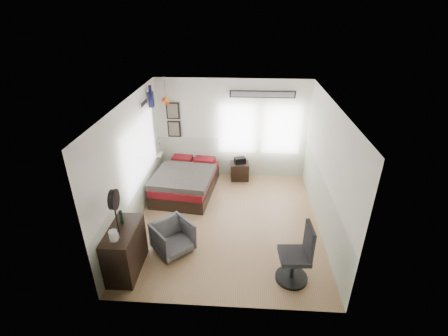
{
  "coord_description": "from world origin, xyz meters",
  "views": [
    {
      "loc": [
        0.29,
        -5.87,
        4.38
      ],
      "look_at": [
        -0.1,
        0.4,
        1.15
      ],
      "focal_mm": 26.0,
      "sensor_mm": 36.0,
      "label": 1
    }
  ],
  "objects_px": {
    "bed": "(186,181)",
    "dresser": "(125,250)",
    "armchair": "(173,237)",
    "nightstand": "(240,171)",
    "task_chair": "(297,259)"
  },
  "relations": [
    {
      "from": "bed",
      "to": "dresser",
      "type": "xyz_separation_m",
      "value": [
        -0.61,
        -2.77,
        0.15
      ]
    },
    {
      "from": "bed",
      "to": "armchair",
      "type": "bearing_deg",
      "value": -80.25
    },
    {
      "from": "armchair",
      "to": "nightstand",
      "type": "height_order",
      "value": "armchair"
    },
    {
      "from": "dresser",
      "to": "nightstand",
      "type": "relative_size",
      "value": 2.08
    },
    {
      "from": "task_chair",
      "to": "bed",
      "type": "bearing_deg",
      "value": 126.56
    },
    {
      "from": "dresser",
      "to": "nightstand",
      "type": "xyz_separation_m",
      "value": [
        1.97,
        3.54,
        -0.21
      ]
    },
    {
      "from": "bed",
      "to": "armchair",
      "type": "xyz_separation_m",
      "value": [
        0.12,
        -2.21,
        0.01
      ]
    },
    {
      "from": "dresser",
      "to": "nightstand",
      "type": "bearing_deg",
      "value": 60.92
    },
    {
      "from": "nightstand",
      "to": "task_chair",
      "type": "bearing_deg",
      "value": -78.45
    },
    {
      "from": "nightstand",
      "to": "task_chair",
      "type": "height_order",
      "value": "task_chair"
    },
    {
      "from": "armchair",
      "to": "nightstand",
      "type": "bearing_deg",
      "value": 23.95
    },
    {
      "from": "armchair",
      "to": "nightstand",
      "type": "distance_m",
      "value": 3.23
    },
    {
      "from": "armchair",
      "to": "task_chair",
      "type": "height_order",
      "value": "task_chair"
    },
    {
      "from": "bed",
      "to": "nightstand",
      "type": "relative_size",
      "value": 4.31
    },
    {
      "from": "armchair",
      "to": "nightstand",
      "type": "xyz_separation_m",
      "value": [
        1.24,
        2.98,
        -0.07
      ]
    }
  ]
}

